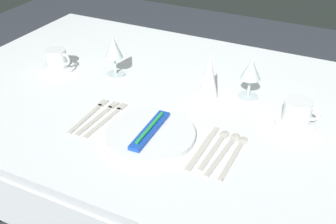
% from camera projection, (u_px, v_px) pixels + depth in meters
% --- Properties ---
extents(dining_table, '(1.80, 1.11, 0.74)m').
position_uv_depth(dining_table, '(181.00, 120.00, 1.47)').
color(dining_table, white).
rests_on(dining_table, ground).
extents(dinner_plate, '(0.27, 0.27, 0.02)m').
position_uv_depth(dinner_plate, '(150.00, 134.00, 1.23)').
color(dinner_plate, white).
rests_on(dinner_plate, dining_table).
extents(toothbrush_package, '(0.04, 0.21, 0.02)m').
position_uv_depth(toothbrush_package, '(150.00, 130.00, 1.22)').
color(toothbrush_package, blue).
rests_on(toothbrush_package, dinner_plate).
extents(fork_outer, '(0.02, 0.22, 0.00)m').
position_uv_depth(fork_outer, '(108.00, 118.00, 1.32)').
color(fork_outer, beige).
rests_on(fork_outer, dining_table).
extents(fork_inner, '(0.02, 0.22, 0.00)m').
position_uv_depth(fork_inner, '(100.00, 116.00, 1.33)').
color(fork_inner, beige).
rests_on(fork_inner, dining_table).
extents(fork_salad, '(0.03, 0.21, 0.00)m').
position_uv_depth(fork_salad, '(90.00, 114.00, 1.34)').
color(fork_salad, beige).
rests_on(fork_salad, dining_table).
extents(dinner_knife, '(0.02, 0.23, 0.00)m').
position_uv_depth(dinner_knife, '(202.00, 149.00, 1.18)').
color(dinner_knife, beige).
rests_on(dinner_knife, dining_table).
extents(spoon_soup, '(0.03, 0.21, 0.01)m').
position_uv_depth(spoon_soup, '(217.00, 145.00, 1.20)').
color(spoon_soup, beige).
rests_on(spoon_soup, dining_table).
extents(spoon_dessert, '(0.03, 0.23, 0.01)m').
position_uv_depth(spoon_dessert, '(227.00, 149.00, 1.19)').
color(spoon_dessert, beige).
rests_on(spoon_dessert, dining_table).
extents(spoon_tea, '(0.03, 0.22, 0.01)m').
position_uv_depth(spoon_tea, '(236.00, 152.00, 1.17)').
color(spoon_tea, beige).
rests_on(spoon_tea, dining_table).
extents(saucer_left, '(0.13, 0.13, 0.01)m').
position_uv_depth(saucer_left, '(295.00, 123.00, 1.29)').
color(saucer_left, white).
rests_on(saucer_left, dining_table).
extents(coffee_cup_left, '(0.11, 0.09, 0.07)m').
position_uv_depth(coffee_cup_left, '(298.00, 111.00, 1.27)').
color(coffee_cup_left, white).
rests_on(coffee_cup_left, saucer_left).
extents(saucer_right, '(0.13, 0.13, 0.01)m').
position_uv_depth(saucer_right, '(59.00, 67.00, 1.62)').
color(saucer_right, white).
rests_on(saucer_right, dining_table).
extents(coffee_cup_right, '(0.10, 0.08, 0.07)m').
position_uv_depth(coffee_cup_right, '(58.00, 58.00, 1.60)').
color(coffee_cup_right, white).
rests_on(coffee_cup_right, saucer_right).
extents(wine_glass_centre, '(0.07, 0.07, 0.15)m').
position_uv_depth(wine_glass_centre, '(114.00, 50.00, 1.52)').
color(wine_glass_centre, silver).
rests_on(wine_glass_centre, dining_table).
extents(wine_glass_left, '(0.07, 0.07, 0.14)m').
position_uv_depth(wine_glass_left, '(251.00, 72.00, 1.38)').
color(wine_glass_left, silver).
rests_on(wine_glass_left, dining_table).
extents(napkin_folded, '(0.07, 0.07, 0.16)m').
position_uv_depth(napkin_folded, '(209.00, 76.00, 1.40)').
color(napkin_folded, white).
rests_on(napkin_folded, dining_table).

